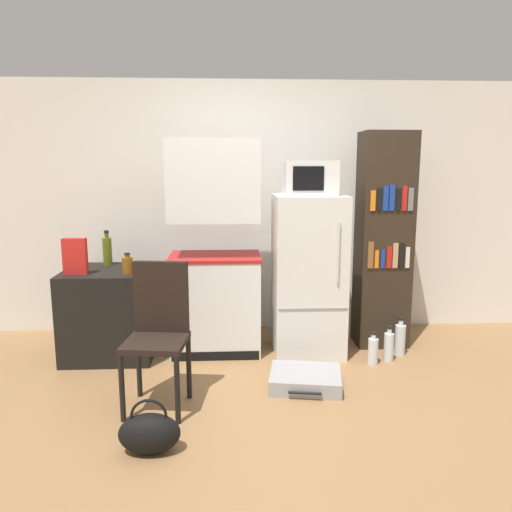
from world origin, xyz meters
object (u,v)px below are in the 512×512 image
at_px(water_bottle_front, 373,350).
at_px(bottle_amber_beer, 128,265).
at_px(water_bottle_back, 389,346).
at_px(suitcase_large_flat, 305,379).
at_px(handbag, 149,433).
at_px(side_table, 111,312).
at_px(bowl, 135,264).
at_px(kitchen_hutch, 215,255).
at_px(water_bottle_middle, 400,339).
at_px(bottle_milk_white, 73,259).
at_px(chair, 159,323).
at_px(bottle_olive_oil, 107,250).
at_px(bookshelf, 383,241).
at_px(microwave, 310,178).
at_px(cereal_box, 75,256).
at_px(refrigerator, 308,274).

bearing_deg(water_bottle_front, bottle_amber_beer, 175.27).
bearing_deg(water_bottle_back, suitcase_large_flat, -149.67).
height_order(handbag, water_bottle_front, handbag).
xyz_separation_m(side_table, bowl, (0.21, 0.12, 0.40)).
height_order(kitchen_hutch, water_bottle_middle, kitchen_hutch).
relative_size(side_table, bottle_amber_beer, 4.37).
relative_size(bottle_milk_white, bowl, 1.25).
relative_size(side_table, water_bottle_front, 2.70).
height_order(suitcase_large_flat, water_bottle_front, water_bottle_front).
bearing_deg(bottle_amber_beer, handbag, -75.18).
xyz_separation_m(bottle_amber_beer, water_bottle_back, (2.20, -0.11, -0.71)).
xyz_separation_m(bowl, chair, (0.35, -1.07, -0.20)).
distance_m(bottle_milk_white, bottle_olive_oil, 0.30).
distance_m(chair, suitcase_large_flat, 1.20).
distance_m(bookshelf, water_bottle_back, 0.95).
bearing_deg(bookshelf, microwave, -169.03).
xyz_separation_m(water_bottle_middle, water_bottle_back, (-0.14, -0.14, -0.01)).
height_order(bookshelf, bottle_amber_beer, bookshelf).
relative_size(kitchen_hutch, cereal_box, 6.24).
height_order(side_table, chair, chair).
height_order(bookshelf, water_bottle_middle, bookshelf).
bearing_deg(microwave, bottle_olive_oil, 173.80).
relative_size(microwave, chair, 0.44).
bearing_deg(cereal_box, bottle_amber_beer, -0.30).
distance_m(bowl, water_bottle_back, 2.32).
xyz_separation_m(bookshelf, bottle_amber_beer, (-2.25, -0.33, -0.13)).
height_order(side_table, handbag, side_table).
height_order(kitchen_hutch, refrigerator, kitchen_hutch).
height_order(chair, water_bottle_back, chair).
xyz_separation_m(kitchen_hutch, handbag, (-0.34, -1.65, -0.75)).
height_order(bookshelf, water_bottle_back, bookshelf).
distance_m(kitchen_hutch, water_bottle_back, 1.69).
relative_size(bowl, water_bottle_back, 0.50).
distance_m(side_table, water_bottle_middle, 2.56).
height_order(bowl, water_bottle_back, bowl).
bearing_deg(chair, cereal_box, 142.04).
bearing_deg(refrigerator, water_bottle_middle, -11.97).
height_order(side_table, kitchen_hutch, kitchen_hutch).
xyz_separation_m(bookshelf, bowl, (-2.24, -0.04, -0.19)).
distance_m(side_table, water_bottle_front, 2.29).
bearing_deg(kitchen_hutch, bottle_olive_oil, 171.36).
xyz_separation_m(side_table, bookshelf, (2.45, 0.16, 0.59)).
bearing_deg(water_bottle_back, kitchen_hutch, 166.65).
bearing_deg(cereal_box, bottle_olive_oil, 66.58).
xyz_separation_m(suitcase_large_flat, water_bottle_middle, (0.93, 0.59, 0.09)).
distance_m(kitchen_hutch, water_bottle_front, 1.58).
relative_size(water_bottle_front, water_bottle_back, 0.91).
bearing_deg(handbag, suitcase_large_flat, 38.85).
height_order(bottle_milk_white, bottle_amber_beer, bottle_milk_white).
relative_size(refrigerator, water_bottle_front, 4.93).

